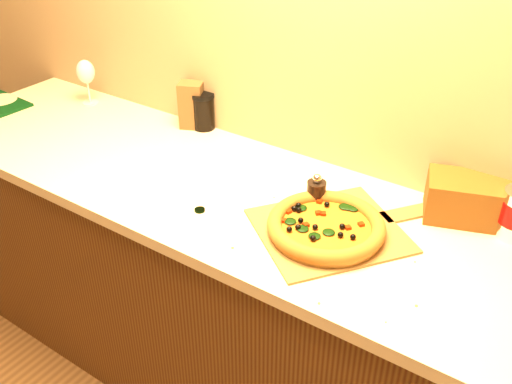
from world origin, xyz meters
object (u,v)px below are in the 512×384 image
object	(u,v)px
pepper_grinder	(316,193)
side_plate	(1,101)
pizza	(326,226)
wine_glass	(86,73)
pizza_peel	(334,229)
dark_jar	(203,111)

from	to	relation	value
pepper_grinder	side_plate	distance (m)	1.49
pizza	wine_glass	xyz separation A→B (m)	(-1.27, 0.27, 0.10)
pizza_peel	wine_glass	world-z (taller)	wine_glass
pizza_peel	side_plate	distance (m)	1.60
pepper_grinder	dark_jar	xyz separation A→B (m)	(-0.62, 0.23, 0.03)
pizza	side_plate	size ratio (longest dim) A/B	2.48
pizza_peel	pepper_grinder	size ratio (longest dim) A/B	5.04
pizza	wine_glass	bearing A→B (deg)	168.16
wine_glass	dark_jar	size ratio (longest dim) A/B	1.31
dark_jar	pizza_peel	bearing A→B (deg)	-23.44
pepper_grinder	dark_jar	bearing A→B (deg)	159.57
pizza	pepper_grinder	distance (m)	0.15
dark_jar	side_plate	bearing A→B (deg)	-161.47
pizza	wine_glass	size ratio (longest dim) A/B	1.78
pizza_peel	pepper_grinder	world-z (taller)	pepper_grinder
pepper_grinder	wine_glass	world-z (taller)	wine_glass
side_plate	dark_jar	bearing A→B (deg)	18.53
pepper_grinder	dark_jar	size ratio (longest dim) A/B	0.77
pizza_peel	wine_glass	size ratio (longest dim) A/B	2.94
pepper_grinder	side_plate	world-z (taller)	pepper_grinder
pizza	side_plate	xyz separation A→B (m)	(-1.59, 0.06, -0.02)
pepper_grinder	dark_jar	world-z (taller)	dark_jar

